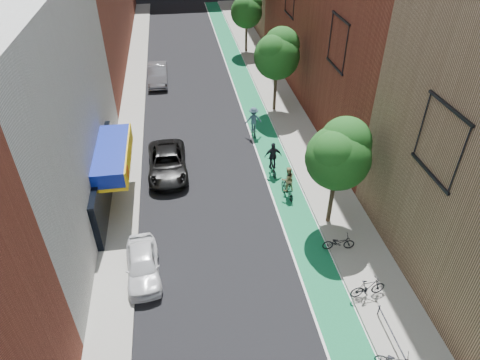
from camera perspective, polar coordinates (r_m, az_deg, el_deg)
name	(u,v)px	position (r m, az deg, el deg)	size (l,w,h in m)	color
bike_lane	(251,101)	(37.47, 1.45, 10.44)	(2.00, 68.00, 0.01)	#126730
sidewalk_left	(133,109)	(37.14, -14.13, 9.20)	(2.00, 68.00, 0.15)	gray
sidewalk_right	(279,99)	(37.93, 5.24, 10.75)	(3.00, 68.00, 0.15)	gray
building_left_white	(5,117)	(25.17, -28.83, 7.42)	(8.00, 20.00, 12.00)	silver
tree_near	(339,153)	(22.18, 13.11, 3.52)	(3.40, 3.36, 6.42)	#332619
tree_mid	(277,53)	(34.12, 5.02, 16.56)	(3.55, 3.53, 6.74)	#332619
tree_far	(247,9)	(47.36, 0.92, 21.80)	(3.30, 3.25, 6.21)	#332619
parked_car_white	(143,264)	(21.75, -12.85, -10.93)	(1.59, 3.95, 1.34)	white
parked_car_black	(167,163)	(28.26, -9.66, 2.25)	(2.46, 5.34, 1.49)	black
parked_car_silver	(158,74)	(41.57, -10.90, 13.71)	(1.71, 4.91, 1.62)	gray
cyclist_lane_near	(287,184)	(25.98, 6.35, -0.57)	(0.89, 1.82, 2.00)	black
cyclist_lane_mid	(273,162)	(27.83, 4.42, 2.47)	(1.12, 1.72, 2.24)	black
cyclist_lane_far	(254,122)	(31.96, 1.82, 7.75)	(1.23, 1.48, 2.22)	black
parked_bike_near	(395,360)	(19.34, 19.99, -21.66)	(0.55, 1.57, 0.82)	black
parked_bike_mid	(368,288)	(21.13, 16.70, -13.57)	(0.49, 1.74, 1.04)	black
parked_bike_far	(339,242)	(22.97, 13.02, -8.11)	(0.59, 1.69, 0.89)	black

